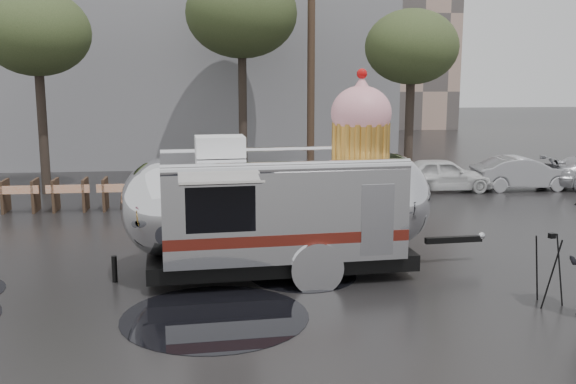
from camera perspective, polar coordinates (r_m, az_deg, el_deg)
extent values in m
plane|color=black|center=(11.93, -0.74, -11.10)|extent=(120.00, 120.00, 0.00)
cylinder|color=black|center=(12.31, -6.20, -10.44)|extent=(3.37, 3.37, 0.01)
cylinder|color=black|center=(14.50, 1.29, -7.10)|extent=(2.27, 2.27, 0.01)
cube|color=slate|center=(35.23, -11.24, 13.80)|extent=(22.00, 12.00, 13.00)
cylinder|color=#473323|center=(25.29, 1.97, 10.79)|extent=(0.28, 0.28, 9.00)
cylinder|color=#382D26|center=(24.82, -20.14, 6.52)|extent=(0.32, 0.32, 5.85)
ellipsoid|color=#303F1D|center=(24.80, -20.53, 12.52)|extent=(3.64, 3.64, 2.86)
cylinder|color=#382D26|center=(26.08, -3.87, 8.30)|extent=(0.32, 0.32, 6.75)
ellipsoid|color=#303F1D|center=(26.13, -3.95, 14.88)|extent=(4.20, 4.20, 3.30)
cylinder|color=#382D26|center=(25.10, 10.25, 6.52)|extent=(0.32, 0.32, 5.40)
ellipsoid|color=#303F1D|center=(25.05, 10.43, 12.00)|extent=(3.36, 3.36, 2.64)
cube|color=#473323|center=(22.36, -22.81, -0.31)|extent=(0.08, 0.80, 1.00)
cube|color=#473323|center=(22.12, -20.58, -0.27)|extent=(0.08, 0.80, 1.00)
cube|color=#E5590C|center=(21.83, -22.01, 0.16)|extent=(1.30, 0.04, 0.25)
cube|color=#473323|center=(21.97, -19.06, -0.24)|extent=(0.08, 0.80, 1.00)
cube|color=#473323|center=(21.79, -16.76, -0.20)|extent=(0.08, 0.80, 1.00)
cube|color=#E5590C|center=(21.46, -18.16, 0.24)|extent=(1.30, 0.04, 0.25)
cube|color=#473323|center=(21.68, -15.20, -0.17)|extent=(0.08, 0.80, 1.00)
cube|color=#473323|center=(21.56, -12.84, -0.12)|extent=(0.08, 0.80, 1.00)
cube|color=#E5590C|center=(21.20, -14.19, 0.33)|extent=(1.30, 0.04, 0.25)
imported|color=silver|center=(24.68, 12.98, 1.68)|extent=(4.00, 1.80, 1.40)
imported|color=#B2B2B7|center=(25.81, 19.29, 1.73)|extent=(4.00, 1.80, 1.40)
cube|color=silver|center=(14.31, -0.80, -0.89)|extent=(5.08, 2.93, 2.01)
ellipsoid|color=silver|center=(14.91, 8.53, -0.54)|extent=(1.86, 2.68, 2.01)
ellipsoid|color=silver|center=(14.12, -10.65, -1.24)|extent=(1.86, 2.68, 2.01)
cube|color=black|center=(14.59, -0.78, -5.40)|extent=(5.72, 2.64, 0.33)
cylinder|color=black|center=(13.62, 2.36, -6.59)|extent=(0.80, 0.30, 0.78)
cylinder|color=black|center=(15.78, 0.52, -4.17)|extent=(0.80, 0.30, 0.78)
cylinder|color=silver|center=(13.45, 2.51, -6.55)|extent=(1.08, 0.19, 1.07)
cube|color=black|center=(15.70, 13.84, -3.93)|extent=(1.34, 0.23, 0.13)
sphere|color=silver|center=(15.97, 16.04, -3.59)|extent=(0.19, 0.19, 0.18)
cylinder|color=black|center=(14.48, -14.47, -6.33)|extent=(0.12, 0.12, 0.56)
cube|color=#4F150E|center=(13.20, 0.14, -4.11)|extent=(4.89, 0.40, 0.22)
cube|color=#4F150E|center=(15.65, -1.57, -1.78)|extent=(4.89, 0.40, 0.22)
cube|color=black|center=(12.86, -5.72, -1.50)|extent=(1.34, 0.13, 0.89)
cube|color=#A9A59D|center=(12.49, -5.66, 0.74)|extent=(1.60, 0.67, 0.16)
cube|color=silver|center=(13.54, 7.59, -2.38)|extent=(0.67, 0.08, 1.45)
cube|color=white|center=(13.97, -5.78, 3.86)|extent=(1.05, 0.80, 0.42)
cylinder|color=gold|center=(14.51, 6.17, 4.55)|extent=(1.24, 1.24, 0.67)
ellipsoid|color=#F2AAB1|center=(14.46, 6.21, 6.66)|extent=(1.39, 1.39, 1.16)
cone|color=#F2AAB1|center=(14.44, 6.26, 8.95)|extent=(0.60, 0.60, 0.45)
sphere|color=red|center=(14.43, 6.28, 9.92)|extent=(0.24, 0.24, 0.22)
cylinder|color=black|center=(13.68, 22.01, -6.12)|extent=(0.09, 0.30, 1.33)
cylinder|color=black|center=(13.60, 20.32, -6.09)|extent=(0.24, 0.22, 1.34)
cylinder|color=black|center=(13.31, 21.42, -6.54)|extent=(0.30, 0.12, 1.34)
cube|color=black|center=(13.35, 21.44, -3.46)|extent=(0.13, 0.12, 0.09)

